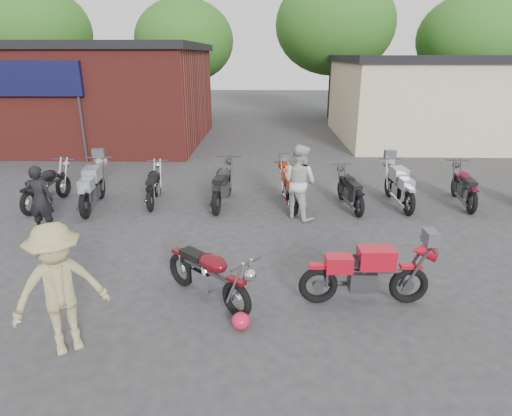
{
  "coord_description": "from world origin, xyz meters",
  "views": [
    {
      "loc": [
        0.02,
        -5.58,
        3.78
      ],
      "look_at": [
        -0.19,
        2.46,
        0.9
      ],
      "focal_mm": 30.0,
      "sensor_mm": 36.0,
      "label": 1
    }
  ],
  "objects_px": {
    "row_bike_3": "(223,182)",
    "row_bike_6": "(399,184)",
    "helmet": "(241,321)",
    "row_bike_2": "(154,183)",
    "row_bike_7": "(465,184)",
    "row_bike_1": "(92,184)",
    "row_bike_0": "(47,184)",
    "row_bike_5": "(350,188)",
    "vintage_motorcycle": "(208,271)",
    "person_dark": "(40,200)",
    "sportbike": "(367,271)",
    "person_light": "(299,182)",
    "row_bike_4": "(290,185)",
    "person_tan": "(60,290)"
  },
  "relations": [
    {
      "from": "row_bike_3",
      "to": "row_bike_6",
      "type": "xyz_separation_m",
      "value": [
        4.65,
        0.07,
        -0.03
      ]
    },
    {
      "from": "helmet",
      "to": "row_bike_2",
      "type": "bearing_deg",
      "value": 115.3
    },
    {
      "from": "helmet",
      "to": "row_bike_7",
      "type": "bearing_deg",
      "value": 45.38
    },
    {
      "from": "row_bike_1",
      "to": "row_bike_3",
      "type": "xyz_separation_m",
      "value": [
        3.36,
        0.31,
        -0.0
      ]
    },
    {
      "from": "row_bike_0",
      "to": "row_bike_1",
      "type": "height_order",
      "value": "row_bike_1"
    },
    {
      "from": "row_bike_0",
      "to": "row_bike_5",
      "type": "xyz_separation_m",
      "value": [
        7.95,
        0.04,
        -0.04
      ]
    },
    {
      "from": "vintage_motorcycle",
      "to": "row_bike_0",
      "type": "height_order",
      "value": "row_bike_0"
    },
    {
      "from": "row_bike_1",
      "to": "row_bike_5",
      "type": "xyz_separation_m",
      "value": [
        6.69,
        0.16,
        -0.08
      ]
    },
    {
      "from": "person_dark",
      "to": "row_bike_0",
      "type": "height_order",
      "value": "person_dark"
    },
    {
      "from": "sportbike",
      "to": "person_light",
      "type": "distance_m",
      "value": 3.93
    },
    {
      "from": "helmet",
      "to": "person_light",
      "type": "bearing_deg",
      "value": 75.89
    },
    {
      "from": "row_bike_5",
      "to": "row_bike_6",
      "type": "height_order",
      "value": "row_bike_6"
    },
    {
      "from": "row_bike_0",
      "to": "row_bike_2",
      "type": "height_order",
      "value": "row_bike_0"
    },
    {
      "from": "row_bike_4",
      "to": "row_bike_6",
      "type": "relative_size",
      "value": 0.93
    },
    {
      "from": "person_light",
      "to": "row_bike_7",
      "type": "distance_m",
      "value": 4.59
    },
    {
      "from": "person_tan",
      "to": "person_light",
      "type": "bearing_deg",
      "value": 21.98
    },
    {
      "from": "row_bike_6",
      "to": "row_bike_5",
      "type": "bearing_deg",
      "value": 96.19
    },
    {
      "from": "row_bike_2",
      "to": "row_bike_7",
      "type": "height_order",
      "value": "row_bike_7"
    },
    {
      "from": "row_bike_5",
      "to": "row_bike_6",
      "type": "distance_m",
      "value": 1.34
    },
    {
      "from": "person_dark",
      "to": "row_bike_1",
      "type": "relative_size",
      "value": 0.72
    },
    {
      "from": "person_light",
      "to": "row_bike_7",
      "type": "bearing_deg",
      "value": -125.24
    },
    {
      "from": "person_tan",
      "to": "row_bike_7",
      "type": "height_order",
      "value": "person_tan"
    },
    {
      "from": "person_light",
      "to": "person_tan",
      "type": "xyz_separation_m",
      "value": [
        -3.46,
        -5.1,
        0.01
      ]
    },
    {
      "from": "row_bike_5",
      "to": "person_light",
      "type": "bearing_deg",
      "value": 111.27
    },
    {
      "from": "vintage_motorcycle",
      "to": "row_bike_3",
      "type": "bearing_deg",
      "value": 134.92
    },
    {
      "from": "person_light",
      "to": "row_bike_3",
      "type": "xyz_separation_m",
      "value": [
        -1.95,
        0.92,
        -0.29
      ]
    },
    {
      "from": "row_bike_5",
      "to": "row_bike_6",
      "type": "xyz_separation_m",
      "value": [
        1.32,
        0.21,
        0.05
      ]
    },
    {
      "from": "row_bike_1",
      "to": "row_bike_2",
      "type": "xyz_separation_m",
      "value": [
        1.49,
        0.44,
        -0.08
      ]
    },
    {
      "from": "row_bike_1",
      "to": "sportbike",
      "type": "bearing_deg",
      "value": -133.34
    },
    {
      "from": "row_bike_1",
      "to": "row_bike_7",
      "type": "relative_size",
      "value": 1.1
    },
    {
      "from": "person_tan",
      "to": "row_bike_6",
      "type": "height_order",
      "value": "person_tan"
    },
    {
      "from": "person_tan",
      "to": "row_bike_2",
      "type": "distance_m",
      "value": 6.17
    },
    {
      "from": "sportbike",
      "to": "vintage_motorcycle",
      "type": "bearing_deg",
      "value": 178.67
    },
    {
      "from": "row_bike_3",
      "to": "person_dark",
      "type": "bearing_deg",
      "value": 123.14
    },
    {
      "from": "vintage_motorcycle",
      "to": "row_bike_4",
      "type": "height_order",
      "value": "row_bike_4"
    },
    {
      "from": "row_bike_0",
      "to": "row_bike_6",
      "type": "bearing_deg",
      "value": -81.03
    },
    {
      "from": "person_light",
      "to": "row_bike_6",
      "type": "height_order",
      "value": "person_light"
    },
    {
      "from": "sportbike",
      "to": "helmet",
      "type": "bearing_deg",
      "value": -160.75
    },
    {
      "from": "sportbike",
      "to": "helmet",
      "type": "relative_size",
      "value": 7.16
    },
    {
      "from": "sportbike",
      "to": "row_bike_7",
      "type": "height_order",
      "value": "sportbike"
    },
    {
      "from": "person_tan",
      "to": "row_bike_5",
      "type": "distance_m",
      "value": 7.62
    },
    {
      "from": "row_bike_0",
      "to": "row_bike_4",
      "type": "height_order",
      "value": "row_bike_0"
    },
    {
      "from": "row_bike_1",
      "to": "person_dark",
      "type": "bearing_deg",
      "value": 156.98
    },
    {
      "from": "sportbike",
      "to": "person_tan",
      "type": "distance_m",
      "value": 4.47
    },
    {
      "from": "person_tan",
      "to": "row_bike_2",
      "type": "height_order",
      "value": "person_tan"
    },
    {
      "from": "row_bike_2",
      "to": "row_bike_7",
      "type": "bearing_deg",
      "value": -95.25
    },
    {
      "from": "vintage_motorcycle",
      "to": "row_bike_3",
      "type": "height_order",
      "value": "row_bike_3"
    },
    {
      "from": "sportbike",
      "to": "helmet",
      "type": "distance_m",
      "value": 2.15
    },
    {
      "from": "person_dark",
      "to": "row_bike_0",
      "type": "bearing_deg",
      "value": -68.17
    },
    {
      "from": "row_bike_2",
      "to": "row_bike_7",
      "type": "distance_m",
      "value": 8.26
    }
  ]
}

